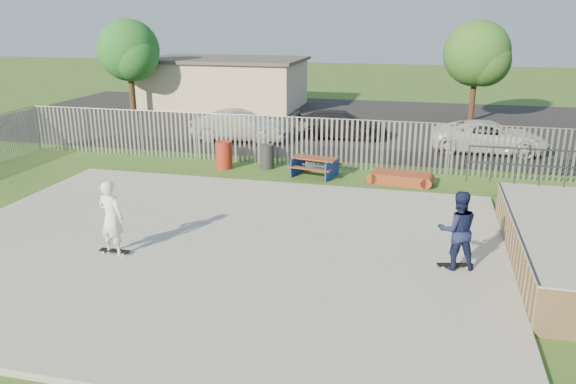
% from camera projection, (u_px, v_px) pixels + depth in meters
% --- Properties ---
extents(ground, '(120.00, 120.00, 0.00)m').
position_uv_depth(ground, '(214.00, 249.00, 14.87)').
color(ground, '#375D20').
rests_on(ground, ground).
extents(concrete_slab, '(15.00, 12.00, 0.15)m').
position_uv_depth(concrete_slab, '(214.00, 247.00, 14.85)').
color(concrete_slab, '#9E9E99').
rests_on(concrete_slab, ground).
extents(fence, '(26.04, 16.02, 2.00)m').
position_uv_depth(fence, '(291.00, 171.00, 18.58)').
color(fence, gray).
rests_on(fence, ground).
extents(picnic_table, '(1.97, 1.73, 0.72)m').
position_uv_depth(picnic_table, '(315.00, 166.00, 21.56)').
color(picnic_table, brown).
rests_on(picnic_table, ground).
extents(funbox, '(2.05, 1.17, 0.39)m').
position_uv_depth(funbox, '(400.00, 178.00, 20.63)').
color(funbox, maroon).
rests_on(funbox, ground).
extents(trash_bin_red, '(0.66, 0.66, 1.10)m').
position_uv_depth(trash_bin_red, '(224.00, 155.00, 22.55)').
color(trash_bin_red, maroon).
rests_on(trash_bin_red, ground).
extents(trash_bin_grey, '(0.58, 0.58, 0.97)m').
position_uv_depth(trash_bin_grey, '(267.00, 156.00, 22.60)').
color(trash_bin_grey, '#28282A').
rests_on(trash_bin_grey, ground).
extents(parking_lot, '(40.00, 18.00, 0.02)m').
position_uv_depth(parking_lot, '(332.00, 122.00, 32.45)').
color(parking_lot, black).
rests_on(parking_lot, ground).
extents(car_silver, '(4.61, 1.82, 1.49)m').
position_uv_depth(car_silver, '(239.00, 126.00, 27.22)').
color(car_silver, silver).
rests_on(car_silver, parking_lot).
extents(car_dark, '(4.88, 2.43, 1.36)m').
position_uv_depth(car_dark, '(340.00, 125.00, 27.98)').
color(car_dark, black).
rests_on(car_dark, parking_lot).
extents(car_white, '(5.05, 2.40, 1.39)m').
position_uv_depth(car_white, '(489.00, 137.00, 25.09)').
color(car_white, silver).
rests_on(car_white, parking_lot).
extents(building, '(10.40, 6.40, 3.20)m').
position_uv_depth(building, '(225.00, 82.00, 37.49)').
color(building, beige).
rests_on(building, ground).
extents(tree_left, '(3.71, 3.71, 5.73)m').
position_uv_depth(tree_left, '(129.00, 50.00, 34.06)').
color(tree_left, '#43311A').
rests_on(tree_left, ground).
extents(tree_mid, '(3.70, 3.70, 5.71)m').
position_uv_depth(tree_mid, '(477.00, 54.00, 31.55)').
color(tree_mid, '#472A1C').
rests_on(tree_mid, ground).
extents(skateboard_a, '(0.82, 0.38, 0.08)m').
position_uv_depth(skateboard_a, '(454.00, 266.00, 13.47)').
color(skateboard_a, black).
rests_on(skateboard_a, concrete_slab).
extents(skateboard_b, '(0.80, 0.20, 0.08)m').
position_uv_depth(skateboard_b, '(115.00, 252.00, 14.27)').
color(skateboard_b, black).
rests_on(skateboard_b, concrete_slab).
extents(skater_navy, '(1.08, 0.93, 1.92)m').
position_uv_depth(skater_navy, '(457.00, 230.00, 13.19)').
color(skater_navy, '#141A3F').
rests_on(skater_navy, concrete_slab).
extents(skater_white, '(0.77, 0.57, 1.92)m').
position_uv_depth(skater_white, '(111.00, 218.00, 13.99)').
color(skater_white, white).
rests_on(skater_white, concrete_slab).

